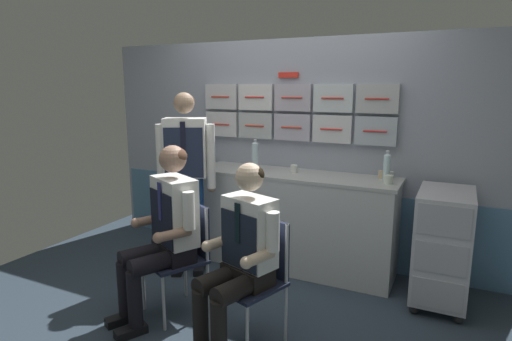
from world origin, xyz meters
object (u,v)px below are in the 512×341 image
object	(u,v)px
crew_member_left	(165,225)
folding_chair_center	(258,267)
crew_member_center	(240,251)
espresso_cup_small	(389,179)
crew_member_standing	(186,169)
water_bottle_tall	(255,156)
folding_chair_left	(185,246)
service_trolley	(442,244)

from	to	relation	value
crew_member_left	folding_chair_center	distance (m)	0.76
crew_member_center	espresso_cup_small	size ratio (longest dim) A/B	16.97
crew_member_standing	water_bottle_tall	world-z (taller)	crew_member_standing
crew_member_left	water_bottle_tall	size ratio (longest dim) A/B	4.22
folding_chair_left	crew_member_standing	xyz separation A→B (m)	(-0.38, 0.57, 0.47)
folding_chair_left	espresso_cup_small	xyz separation A→B (m)	(1.31, 1.05, 0.44)
folding_chair_left	folding_chair_center	xyz separation A→B (m)	(0.66, -0.10, 0.00)
crew_member_center	crew_member_standing	xyz separation A→B (m)	(-0.99, 0.83, 0.30)
crew_member_center	water_bottle_tall	distance (m)	1.44
crew_member_center	crew_member_standing	size ratio (longest dim) A/B	0.75
folding_chair_left	crew_member_left	world-z (taller)	crew_member_left
crew_member_left	espresso_cup_small	size ratio (longest dim) A/B	17.75
crew_member_left	folding_chair_center	xyz separation A→B (m)	(0.73, 0.04, -0.20)
folding_chair_left	folding_chair_center	distance (m)	0.67
service_trolley	water_bottle_tall	distance (m)	1.77
espresso_cup_small	folding_chair_left	bearing A→B (deg)	-141.27
folding_chair_center	crew_member_standing	world-z (taller)	crew_member_standing
crew_member_center	crew_member_left	bearing A→B (deg)	170.39
water_bottle_tall	espresso_cup_small	world-z (taller)	water_bottle_tall
service_trolley	crew_member_left	world-z (taller)	crew_member_left
crew_member_standing	water_bottle_tall	xyz separation A→B (m)	(0.46, 0.46, 0.08)
folding_chair_center	crew_member_center	world-z (taller)	crew_member_center
folding_chair_center	crew_member_center	distance (m)	0.23
crew_member_left	crew_member_standing	world-z (taller)	crew_member_standing
folding_chair_left	crew_member_left	bearing A→B (deg)	-116.84
folding_chair_center	water_bottle_tall	size ratio (longest dim) A/B	2.73
service_trolley	water_bottle_tall	bearing A→B (deg)	177.44
service_trolley	folding_chair_center	distance (m)	1.53
service_trolley	crew_member_center	size ratio (longest dim) A/B	0.74
service_trolley	espresso_cup_small	bearing A→B (deg)	168.65
crew_member_left	folding_chair_center	size ratio (longest dim) A/B	1.55
crew_member_center	water_bottle_tall	size ratio (longest dim) A/B	4.04
crew_member_left	crew_member_standing	bearing A→B (deg)	113.38
water_bottle_tall	espresso_cup_small	distance (m)	1.23
crew_member_left	folding_chair_center	world-z (taller)	crew_member_left
crew_member_center	espresso_cup_small	bearing A→B (deg)	61.88
service_trolley	crew_member_left	bearing A→B (deg)	-149.02
folding_chair_left	crew_member_standing	world-z (taller)	crew_member_standing
service_trolley	crew_member_standing	bearing A→B (deg)	-169.69
folding_chair_left	crew_member_center	bearing A→B (deg)	-22.70
service_trolley	crew_member_center	distance (m)	1.68
crew_member_standing	espresso_cup_small	world-z (taller)	crew_member_standing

